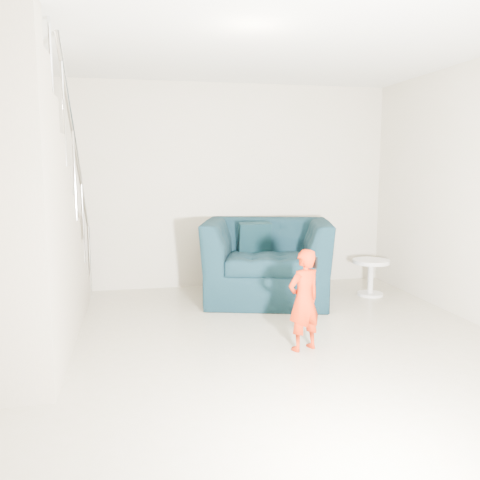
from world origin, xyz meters
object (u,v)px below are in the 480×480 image
object	(u,v)px
side_table	(371,271)
staircase	(6,247)
armchair	(267,260)
toddler	(304,300)

from	to	relation	value
side_table	staircase	bearing A→B (deg)	-162.33
armchair	toddler	size ratio (longest dim) A/B	1.65
armchair	staircase	size ratio (longest dim) A/B	0.41
toddler	side_table	world-z (taller)	toddler
armchair	side_table	bearing A→B (deg)	11.17
staircase	toddler	bearing A→B (deg)	-8.97
armchair	toddler	bearing A→B (deg)	-78.48
side_table	staircase	world-z (taller)	staircase
toddler	staircase	bearing A→B (deg)	-30.04
side_table	staircase	distance (m)	4.20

